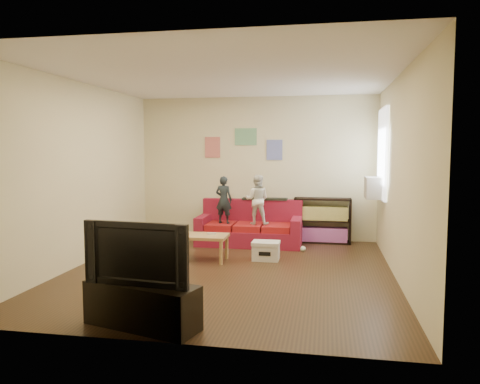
% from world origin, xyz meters
% --- Properties ---
extents(room_shell, '(4.52, 5.02, 2.72)m').
position_xyz_m(room_shell, '(0.00, 0.00, 1.35)').
color(room_shell, '#3D2917').
rests_on(room_shell, ground).
extents(sofa, '(1.85, 0.85, 0.82)m').
position_xyz_m(sofa, '(-0.02, 1.93, 0.27)').
color(sofa, maroon).
rests_on(sofa, ground).
extents(child_a, '(0.34, 0.26, 0.85)m').
position_xyz_m(child_a, '(-0.47, 1.77, 0.81)').
color(child_a, '#1D252A').
rests_on(child_a, sofa).
extents(child_b, '(0.43, 0.34, 0.88)m').
position_xyz_m(child_b, '(0.13, 1.77, 0.83)').
color(child_b, silver).
rests_on(child_b, sofa).
extents(coffee_table, '(0.90, 0.49, 0.40)m').
position_xyz_m(coffee_table, '(-0.60, 0.53, 0.35)').
color(coffee_table, tan).
rests_on(coffee_table, ground).
extents(remote, '(0.18, 0.15, 0.02)m').
position_xyz_m(remote, '(-0.85, 0.41, 0.41)').
color(remote, black).
rests_on(remote, coffee_table).
extents(game_controller, '(0.14, 0.07, 0.03)m').
position_xyz_m(game_controller, '(-0.40, 0.58, 0.42)').
color(game_controller, silver).
rests_on(game_controller, coffee_table).
extents(bookshelf, '(1.03, 0.31, 0.82)m').
position_xyz_m(bookshelf, '(1.26, 2.30, 0.37)').
color(bookshelf, black).
rests_on(bookshelf, ground).
extents(window, '(0.04, 1.08, 1.48)m').
position_xyz_m(window, '(2.22, 1.65, 1.64)').
color(window, white).
rests_on(window, room_shell).
extents(ac_unit, '(0.28, 0.55, 0.35)m').
position_xyz_m(ac_unit, '(2.10, 1.65, 1.08)').
color(ac_unit, '#B7B2A3').
rests_on(ac_unit, window).
extents(artwork_left, '(0.30, 0.01, 0.40)m').
position_xyz_m(artwork_left, '(-0.85, 2.48, 1.75)').
color(artwork_left, '#D87266').
rests_on(artwork_left, room_shell).
extents(artwork_center, '(0.42, 0.01, 0.32)m').
position_xyz_m(artwork_center, '(-0.20, 2.48, 1.95)').
color(artwork_center, '#72B27F').
rests_on(artwork_center, room_shell).
extents(artwork_right, '(0.30, 0.01, 0.38)m').
position_xyz_m(artwork_right, '(0.35, 2.48, 1.70)').
color(artwork_right, '#727FCC').
rests_on(artwork_right, room_shell).
extents(file_box, '(0.42, 0.32, 0.29)m').
position_xyz_m(file_box, '(0.42, 0.75, 0.15)').
color(file_box, silver).
rests_on(file_box, ground).
extents(tv_stand, '(1.21, 0.68, 0.43)m').
position_xyz_m(tv_stand, '(-0.42, -2.18, 0.22)').
color(tv_stand, black).
rests_on(tv_stand, ground).
extents(television, '(1.07, 0.25, 0.61)m').
position_xyz_m(television, '(-0.42, -2.18, 0.74)').
color(television, black).
rests_on(television, tv_stand).
extents(tissue, '(0.11, 0.11, 0.09)m').
position_xyz_m(tissue, '(0.96, 1.45, 0.05)').
color(tissue, beige).
rests_on(tissue, ground).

